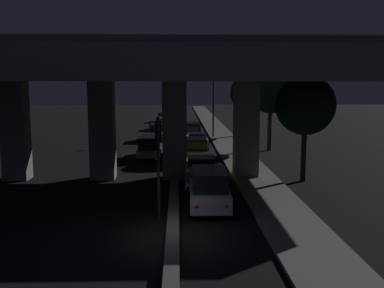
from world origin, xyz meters
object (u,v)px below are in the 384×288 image
(car_taxi_yellow_fourth_oncoming, at_px, (163,117))
(car_white_second_oncoming, at_px, (158,132))
(car_dark_red_fifth, at_px, (192,130))
(car_white_third_oncoming, at_px, (162,124))
(pedestrian_on_sidewalk, at_px, (244,158))
(car_white_third, at_px, (197,150))
(car_taxi_yellow_second, at_px, (201,168))
(motorcycle_white_filtering_near, at_px, (187,184))
(car_grey_lead_oncoming, at_px, (150,146))
(street_lamp, at_px, (211,96))
(traffic_light_left_of_median, at_px, (158,150))
(car_white_fourth, at_px, (197,141))
(car_silver_lead, at_px, (209,189))

(car_taxi_yellow_fourth_oncoming, bearing_deg, car_white_second_oncoming, -0.09)
(car_dark_red_fifth, xyz_separation_m, car_white_third_oncoming, (-3.54, 9.63, -0.21))
(pedestrian_on_sidewalk, bearing_deg, car_white_third, 126.05)
(car_white_third_oncoming, distance_m, pedestrian_on_sidewalk, 27.90)
(car_taxi_yellow_second, xyz_separation_m, motorcycle_white_filtering_near, (-0.90, -3.23, -0.21))
(car_taxi_yellow_second, relative_size, car_dark_red_fifth, 0.91)
(car_taxi_yellow_second, relative_size, car_taxi_yellow_fourth_oncoming, 0.90)
(car_white_third, relative_size, car_white_third_oncoming, 0.95)
(car_dark_red_fifth, distance_m, car_taxi_yellow_fourth_oncoming, 20.77)
(car_taxi_yellow_second, relative_size, car_grey_lead_oncoming, 0.91)
(car_white_second_oncoming, bearing_deg, street_lamp, 107.10)
(car_white_third, bearing_deg, car_white_second_oncoming, 16.34)
(street_lamp, bearing_deg, car_taxi_yellow_fourth_oncoming, 106.59)
(pedestrian_on_sidewalk, bearing_deg, car_taxi_yellow_fourth_oncoming, 99.99)
(traffic_light_left_of_median, xyz_separation_m, car_white_fourth, (2.57, 20.61, -2.34))
(car_white_third, height_order, car_white_second_oncoming, car_white_third)
(car_silver_lead, bearing_deg, street_lamp, -3.03)
(street_lamp, distance_m, car_silver_lead, 27.70)
(car_grey_lead_oncoming, distance_m, car_white_third_oncoming, 21.22)
(car_white_second_oncoming, bearing_deg, pedestrian_on_sidewalk, 22.20)
(car_white_fourth, height_order, car_grey_lead_oncoming, car_grey_lead_oncoming)
(car_taxi_yellow_second, distance_m, car_taxi_yellow_fourth_oncoming, 40.83)
(car_white_third_oncoming, bearing_deg, car_white_fourth, 11.57)
(car_silver_lead, relative_size, car_taxi_yellow_second, 0.97)
(car_white_third_oncoming, distance_m, motorcycle_white_filtering_near, 33.19)
(motorcycle_white_filtering_near, xyz_separation_m, pedestrian_on_sidewalk, (3.96, 5.96, 0.37))
(car_white_fourth, bearing_deg, car_silver_lead, 176.96)
(car_taxi_yellow_fourth_oncoming, relative_size, pedestrian_on_sidewalk, 2.88)
(street_lamp, bearing_deg, car_grey_lead_oncoming, -114.81)
(car_taxi_yellow_fourth_oncoming, relative_size, motorcycle_white_filtering_near, 2.51)
(car_taxi_yellow_fourth_oncoming, xyz_separation_m, pedestrian_on_sidewalk, (6.68, -37.93, 0.25))
(car_dark_red_fifth, height_order, car_white_third_oncoming, car_dark_red_fifth)
(car_white_second_oncoming, relative_size, pedestrian_on_sidewalk, 2.88)
(motorcycle_white_filtering_near, bearing_deg, car_dark_red_fifth, -1.41)
(traffic_light_left_of_median, height_order, car_grey_lead_oncoming, traffic_light_left_of_median)
(car_white_second_oncoming, bearing_deg, car_taxi_yellow_second, 11.03)
(car_silver_lead, bearing_deg, car_taxi_yellow_fourth_oncoming, 5.83)
(car_taxi_yellow_second, distance_m, car_dark_red_fifth, 20.24)
(street_lamp, xyz_separation_m, car_silver_lead, (-2.07, -27.39, -3.58))
(car_silver_lead, xyz_separation_m, car_white_fourth, (0.19, 19.24, -0.19))
(car_taxi_yellow_fourth_oncoming, bearing_deg, street_lamp, 16.28)
(traffic_light_left_of_median, xyz_separation_m, car_taxi_yellow_fourth_oncoming, (-1.34, 48.21, -2.44))
(car_dark_red_fifth, height_order, motorcycle_white_filtering_near, car_dark_red_fifth)
(car_white_second_oncoming, xyz_separation_m, car_taxi_yellow_fourth_oncoming, (-0.08, 21.11, -0.18))
(street_lamp, relative_size, car_taxi_yellow_fourth_oncoming, 1.67)
(car_white_fourth, bearing_deg, traffic_light_left_of_median, 170.42)
(car_grey_lead_oncoming, distance_m, car_white_second_oncoming, 10.91)
(pedestrian_on_sidewalk, bearing_deg, car_grey_lead_oncoming, 138.61)
(pedestrian_on_sidewalk, bearing_deg, car_white_fourth, 104.99)
(car_taxi_yellow_fourth_oncoming, distance_m, pedestrian_on_sidewalk, 38.52)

